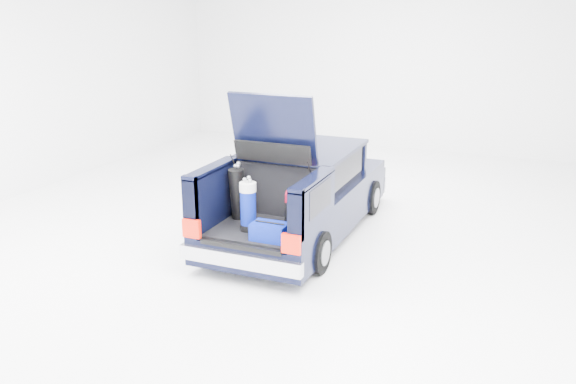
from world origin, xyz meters
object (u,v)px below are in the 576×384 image
at_px(car, 302,193).
at_px(red_suitcase, 298,211).
at_px(blue_golf_bag, 248,206).
at_px(black_golf_bag, 238,193).
at_px(blue_duffel, 270,231).

bearing_deg(car, red_suitcase, -70.98).
bearing_deg(blue_golf_bag, black_golf_bag, 135.27).
bearing_deg(blue_duffel, red_suitcase, 67.99).
xyz_separation_m(car, red_suitcase, (0.50, -1.44, 0.20)).
distance_m(car, black_golf_bag, 1.45).
bearing_deg(black_golf_bag, blue_golf_bag, -25.17).
relative_size(car, red_suitcase, 8.09).
relative_size(car, blue_golf_bag, 5.88).
relative_size(red_suitcase, black_golf_bag, 0.68).
bearing_deg(blue_duffel, blue_golf_bag, 152.47).
xyz_separation_m(red_suitcase, black_golf_bag, (-1.00, 0.11, 0.11)).
bearing_deg(red_suitcase, blue_golf_bag, -172.86).
bearing_deg(blue_golf_bag, blue_duffel, -24.27).
height_order(red_suitcase, blue_golf_bag, blue_golf_bag).
relative_size(car, black_golf_bag, 5.47).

